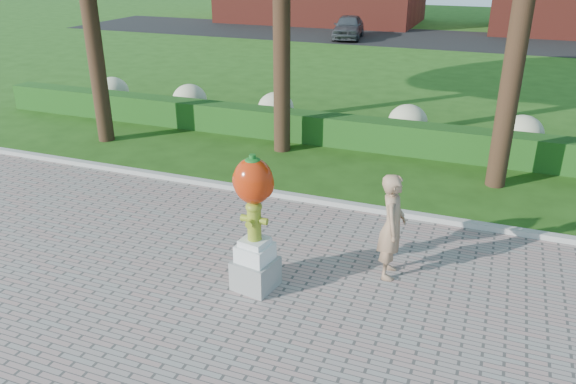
# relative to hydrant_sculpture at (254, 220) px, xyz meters

# --- Properties ---
(ground) EXTENTS (100.00, 100.00, 0.00)m
(ground) POSITION_rel_hydrant_sculpture_xyz_m (-0.10, 0.43, -1.23)
(ground) COLOR #204812
(ground) RESTS_ON ground
(curb) EXTENTS (40.00, 0.18, 0.15)m
(curb) POSITION_rel_hydrant_sculpture_xyz_m (-0.10, 3.43, -1.16)
(curb) COLOR #ADADA5
(curb) RESTS_ON ground
(lawn_hedge) EXTENTS (24.00, 0.70, 0.80)m
(lawn_hedge) POSITION_rel_hydrant_sculpture_xyz_m (-0.10, 7.43, -0.83)
(lawn_hedge) COLOR #1E4C15
(lawn_hedge) RESTS_ON ground
(hydrangea_row) EXTENTS (20.10, 1.10, 0.99)m
(hydrangea_row) POSITION_rel_hydrant_sculpture_xyz_m (0.47, 8.43, -0.68)
(hydrangea_row) COLOR beige
(hydrangea_row) RESTS_ON ground
(street) EXTENTS (50.00, 8.00, 0.02)m
(street) POSITION_rel_hydrant_sculpture_xyz_m (-0.10, 28.43, -1.22)
(street) COLOR black
(street) RESTS_ON ground
(hydrant_sculpture) EXTENTS (0.70, 0.70, 2.25)m
(hydrant_sculpture) POSITION_rel_hydrant_sculpture_xyz_m (0.00, 0.00, 0.00)
(hydrant_sculpture) COLOR gray
(hydrant_sculpture) RESTS_ON walkway
(woman) EXTENTS (0.50, 0.70, 1.79)m
(woman) POSITION_rel_hydrant_sculpture_xyz_m (1.91, 1.14, -0.30)
(woman) COLOR #9E795A
(woman) RESTS_ON walkway
(parked_car) EXTENTS (2.21, 4.23, 1.37)m
(parked_car) POSITION_rel_hydrant_sculpture_xyz_m (-5.86, 26.61, -0.53)
(parked_car) COLOR #3E4146
(parked_car) RESTS_ON street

